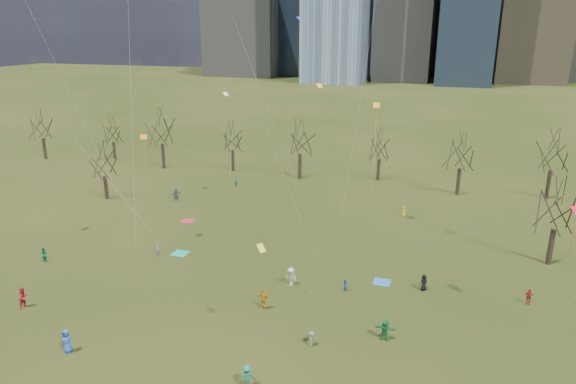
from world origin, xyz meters
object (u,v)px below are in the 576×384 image
(blanket_teal, at_px, (180,253))
(person_0, at_px, (67,341))
(blanket_crimson, at_px, (188,221))
(blanket_navy, at_px, (382,282))
(person_4, at_px, (264,299))
(person_2, at_px, (24,298))

(blanket_teal, xyz_separation_m, person_0, (0.73, -18.08, 0.92))
(blanket_crimson, distance_m, person_0, 27.35)
(blanket_navy, distance_m, person_0, 27.58)
(blanket_teal, distance_m, blanket_crimson, 9.68)
(blanket_crimson, bearing_deg, blanket_navy, -19.08)
(blanket_crimson, height_order, person_4, person_4)
(person_4, bearing_deg, blanket_teal, -23.00)
(person_4, bearing_deg, blanket_crimson, -36.41)
(blanket_navy, xyz_separation_m, person_4, (-9.00, -7.93, 0.90))
(blanket_teal, relative_size, blanket_crimson, 1.00)
(person_4, bearing_deg, blanket_navy, -129.40)
(blanket_teal, height_order, blanket_navy, same)
(blanket_navy, bearing_deg, person_4, -138.58)
(blanket_navy, relative_size, blanket_crimson, 1.00)
(blanket_navy, relative_size, person_4, 0.87)
(blanket_crimson, relative_size, person_4, 0.87)
(person_4, bearing_deg, person_0, 50.27)
(blanket_navy, xyz_separation_m, person_0, (-20.73, -18.17, 0.92))
(person_0, bearing_deg, blanket_crimson, 96.15)
(blanket_crimson, distance_m, person_4, 23.40)
(person_4, bearing_deg, person_2, 26.32)
(blanket_navy, relative_size, person_2, 0.84)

